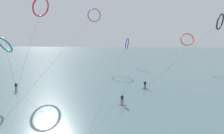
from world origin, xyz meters
TOP-DOWN VIEW (x-y plane):
  - sea_water at (0.00, 106.93)m, footprint 400.00×200.00m
  - surfer_magenta at (1.57, 21.65)m, footprint 1.40×0.64m
  - surfer_emerald at (-18.99, 26.53)m, footprint 1.40×0.68m
  - surfer_navy at (5.68, 30.68)m, footprint 1.40×0.68m
  - kite_teal at (-19.06, 24.75)m, footprint 3.69×3.31m
  - kite_charcoal at (22.30, 38.42)m, footprint 18.21×9.44m
  - kite_cobalt at (1.30, 60.43)m, footprint 3.85×51.79m
  - kite_violet at (-10.81, 60.83)m, footprint 4.83×49.34m
  - kite_crimson at (-19.12, 38.19)m, footprint 3.56×14.35m
  - kite_coral at (20.50, 54.39)m, footprint 4.32×48.31m

SIDE VIEW (x-z plane):
  - sea_water at x=0.00m, z-range 0.00..0.08m
  - surfer_magenta at x=1.57m, z-range -0.03..1.67m
  - surfer_emerald at x=-18.99m, z-range -0.03..1.67m
  - surfer_navy at x=5.68m, z-range -0.03..1.67m
  - kite_cobalt at x=1.30m, z-range 3.00..13.44m
  - kite_teal at x=-19.06m, z-range 3.77..14.14m
  - kite_coral at x=20.50m, z-range 3.83..15.68m
  - kite_charcoal at x=22.30m, z-range 5.94..21.50m
  - kite_crimson at x=-19.12m, z-range 7.63..27.61m
  - kite_violet at x=-10.81m, z-range 8.02..28.94m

